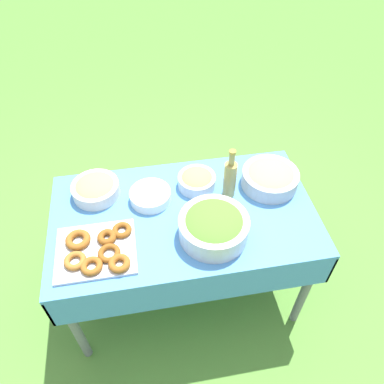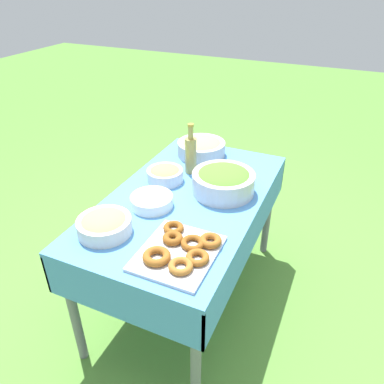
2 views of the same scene
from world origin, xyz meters
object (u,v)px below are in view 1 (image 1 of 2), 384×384
object	(u,v)px
pasta_bowl	(270,177)
fruit_bowl	(197,180)
donut_platter	(97,250)
salad_bowl	(214,226)
plate_stack	(150,196)
olive_oil_bottle	(230,178)
bread_bowl	(96,188)

from	to	relation	value
pasta_bowl	fruit_bowl	distance (m)	0.41
donut_platter	fruit_bowl	xyz separation A→B (m)	(0.56, 0.37, 0.02)
salad_bowl	plate_stack	world-z (taller)	salad_bowl
salad_bowl	fruit_bowl	xyz separation A→B (m)	(-0.02, 0.36, -0.03)
olive_oil_bottle	bread_bowl	xyz separation A→B (m)	(-0.73, 0.12, -0.08)
plate_stack	bread_bowl	size ratio (longest dim) A/B	0.87
salad_bowl	olive_oil_bottle	bearing A→B (deg)	61.53
fruit_bowl	olive_oil_bottle	bearing A→B (deg)	-29.91
bread_bowl	plate_stack	bearing A→B (deg)	-17.55
fruit_bowl	pasta_bowl	bearing A→B (deg)	-8.32
salad_bowl	plate_stack	bearing A→B (deg)	134.28
plate_stack	olive_oil_bottle	size ratio (longest dim) A/B	0.72
bread_bowl	fruit_bowl	bearing A→B (deg)	-3.13
pasta_bowl	olive_oil_bottle	size ratio (longest dim) A/B	1.01
donut_platter	bread_bowl	xyz separation A→B (m)	(-0.01, 0.40, 0.03)
olive_oil_bottle	donut_platter	bearing A→B (deg)	-159.22
salad_bowl	fruit_bowl	bearing A→B (deg)	93.09
donut_platter	olive_oil_bottle	size ratio (longest dim) A/B	1.24
salad_bowl	bread_bowl	world-z (taller)	salad_bowl
plate_stack	donut_platter	bearing A→B (deg)	-133.34
plate_stack	olive_oil_bottle	xyz separation A→B (m)	(0.43, -0.03, 0.09)
pasta_bowl	donut_platter	size ratio (longest dim) A/B	0.82
bread_bowl	fruit_bowl	world-z (taller)	bread_bowl
salad_bowl	plate_stack	xyz separation A→B (m)	(-0.29, 0.30, -0.04)
olive_oil_bottle	pasta_bowl	bearing A→B (deg)	7.83
pasta_bowl	bread_bowl	size ratio (longest dim) A/B	1.22
donut_platter	olive_oil_bottle	bearing A→B (deg)	20.78
pasta_bowl	plate_stack	distance (m)	0.68
donut_platter	plate_stack	bearing A→B (deg)	46.66
pasta_bowl	donut_platter	distance (m)	1.02
salad_bowl	pasta_bowl	bearing A→B (deg)	37.44
pasta_bowl	donut_platter	world-z (taller)	pasta_bowl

